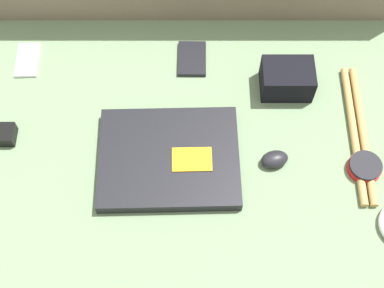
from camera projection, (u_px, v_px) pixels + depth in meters
ground_plane at (192, 172)px, 1.36m from camera, size 8.00×8.00×0.00m
couch_seat at (192, 160)px, 1.31m from camera, size 1.14×0.78×0.13m
laptop at (169, 158)px, 1.22m from camera, size 0.32×0.26×0.03m
computer_mouse at (274, 159)px, 1.22m from camera, size 0.07×0.06×0.03m
speaker_puck at (365, 167)px, 1.21m from camera, size 0.08×0.08×0.02m
phone_silver at (192, 59)px, 1.37m from camera, size 0.07×0.11×0.01m
phone_black at (28, 60)px, 1.37m from camera, size 0.06×0.11×0.01m
camera_pouch at (287, 79)px, 1.30m from camera, size 0.13×0.09×0.07m
charger_brick at (6, 134)px, 1.25m from camera, size 0.04×0.05×0.03m
drumstick_pair at (358, 133)px, 1.26m from camera, size 0.04×0.37×0.02m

